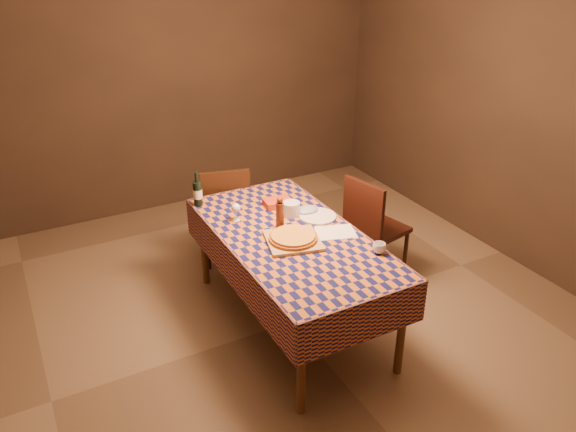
{
  "coord_description": "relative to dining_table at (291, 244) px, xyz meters",
  "views": [
    {
      "loc": [
        -1.68,
        -3.08,
        2.7
      ],
      "look_at": [
        0.0,
        0.05,
        0.9
      ],
      "focal_mm": 35.0,
      "sensor_mm": 36.0,
      "label": 1
    }
  ],
  "objects": [
    {
      "name": "white_plate",
      "position": [
        0.31,
        0.15,
        0.08
      ],
      "size": [
        0.32,
        0.32,
        0.02
      ],
      "primitive_type": "cylinder",
      "rotation": [
        0.0,
        0.0,
        -0.15
      ],
      "color": "white",
      "rests_on": "dining_table"
    },
    {
      "name": "dining_table",
      "position": [
        0.0,
        0.0,
        0.0
      ],
      "size": [
        0.94,
        1.84,
        0.77
      ],
      "color": "brown",
      "rests_on": "ground"
    },
    {
      "name": "deli_tub",
      "position": [
        0.15,
        0.27,
        0.13
      ],
      "size": [
        0.16,
        0.16,
        0.11
      ],
      "primitive_type": "cylinder",
      "rotation": [
        0.0,
        0.0,
        0.24
      ],
      "color": "silver",
      "rests_on": "dining_table"
    },
    {
      "name": "pepper_mill",
      "position": [
        -0.02,
        0.13,
        0.19
      ],
      "size": [
        0.08,
        0.08,
        0.25
      ],
      "color": "#532113",
      "rests_on": "dining_table"
    },
    {
      "name": "pizza",
      "position": [
        -0.04,
        -0.09,
        0.12
      ],
      "size": [
        0.44,
        0.44,
        0.03
      ],
      "color": "brown",
      "rests_on": "cutting_board"
    },
    {
      "name": "flour_bag",
      "position": [
        0.28,
        0.25,
        0.1
      ],
      "size": [
        0.21,
        0.18,
        0.05
      ],
      "primitive_type": "ellipsoid",
      "rotation": [
        0.0,
        0.0,
        -0.27
      ],
      "color": "#95A2BE",
      "rests_on": "dining_table"
    },
    {
      "name": "bowl",
      "position": [
        -0.01,
        -0.11,
        0.1
      ],
      "size": [
        0.18,
        0.18,
        0.04
      ],
      "primitive_type": "imported",
      "rotation": [
        0.0,
        0.0,
        0.41
      ],
      "color": "#593F4B",
      "rests_on": "dining_table"
    },
    {
      "name": "tumbler",
      "position": [
        0.4,
        -0.5,
        0.11
      ],
      "size": [
        0.09,
        0.09,
        0.07
      ],
      "primitive_type": "imported",
      "rotation": [
        0.0,
        0.0,
        -0.05
      ],
      "color": "silver",
      "rests_on": "dining_table"
    },
    {
      "name": "takeout_container",
      "position": [
        0.13,
        0.47,
        0.1
      ],
      "size": [
        0.23,
        0.17,
        0.05
      ],
      "primitive_type": "cube",
      "rotation": [
        0.0,
        0.0,
        -0.11
      ],
      "color": "#B63018",
      "rests_on": "dining_table"
    },
    {
      "name": "chair_far",
      "position": [
        -0.08,
        1.08,
        -0.17
      ],
      "size": [
        0.51,
        0.52,
        0.93
      ],
      "color": "black",
      "rests_on": "ground"
    },
    {
      "name": "room",
      "position": [
        0.0,
        0.0,
        0.66
      ],
      "size": [
        5.0,
        5.1,
        2.7
      ],
      "color": "brown",
      "rests_on": "ground"
    },
    {
      "name": "wine_bottle",
      "position": [
        -0.41,
        0.78,
        0.18
      ],
      "size": [
        0.08,
        0.08,
        0.28
      ],
      "color": "black",
      "rests_on": "dining_table"
    },
    {
      "name": "cutting_board",
      "position": [
        -0.04,
        -0.09,
        0.09
      ],
      "size": [
        0.44,
        0.44,
        0.02
      ],
      "primitive_type": "cube",
      "rotation": [
        0.0,
        0.0,
        -0.25
      ],
      "color": "tan",
      "rests_on": "dining_table"
    },
    {
      "name": "flour_patch",
      "position": [
        0.3,
        -0.11,
        0.08
      ],
      "size": [
        0.33,
        0.29,
        0.0
      ],
      "primitive_type": "cube",
      "rotation": [
        0.0,
        0.0,
        -0.32
      ],
      "color": "white",
      "rests_on": "dining_table"
    },
    {
      "name": "chair_right",
      "position": [
        0.9,
        0.25,
        -0.17
      ],
      "size": [
        0.51,
        0.5,
        0.93
      ],
      "color": "black",
      "rests_on": "ground"
    },
    {
      "name": "wine_glass",
      "position": [
        -0.25,
        0.4,
        0.17
      ],
      "size": [
        0.07,
        0.07,
        0.14
      ],
      "color": "white",
      "rests_on": "dining_table"
    }
  ]
}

